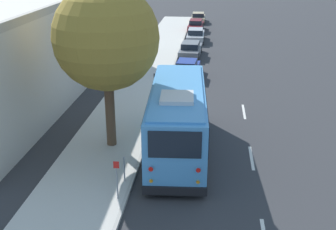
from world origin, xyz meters
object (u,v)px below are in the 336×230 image
at_px(street_tree, 106,30).
at_px(sign_post_far, 124,169).
at_px(shuttle_bus, 178,116).
at_px(parked_sedan_tan, 198,18).
at_px(parked_sedan_maroon, 196,26).
at_px(parked_sedan_silver, 196,35).
at_px(parked_sedan_gray, 191,50).
at_px(parked_sedan_blue, 187,69).
at_px(sign_post_near, 117,180).

bearing_deg(street_tree, sign_post_far, -159.20).
xyz_separation_m(shuttle_bus, street_tree, (0.20, 3.25, 3.95)).
xyz_separation_m(parked_sedan_tan, street_tree, (-37.53, 2.71, 5.15)).
bearing_deg(parked_sedan_maroon, parked_sedan_silver, -175.84).
xyz_separation_m(parked_sedan_gray, parked_sedan_tan, (18.60, 0.07, -0.01)).
bearing_deg(parked_sedan_silver, shuttle_bus, -179.55).
relative_size(parked_sedan_tan, sign_post_far, 3.97).
relative_size(parked_sedan_gray, sign_post_far, 4.25).
height_order(parked_sedan_blue, parked_sedan_silver, parked_sedan_silver).
relative_size(shuttle_bus, sign_post_far, 8.09).
distance_m(shuttle_bus, parked_sedan_maroon, 31.62).
distance_m(parked_sedan_gray, parked_sedan_maroon, 12.47).
distance_m(parked_sedan_gray, parked_sedan_tan, 18.60).
bearing_deg(parked_sedan_maroon, parked_sedan_gray, -177.74).
xyz_separation_m(street_tree, sign_post_near, (-4.85, -1.35, -4.76)).
bearing_deg(parked_sedan_gray, shuttle_bus, -175.45).
height_order(street_tree, sign_post_near, street_tree).
bearing_deg(parked_sedan_maroon, shuttle_bus, -177.17).
distance_m(street_tree, sign_post_near, 6.93).
height_order(parked_sedan_tan, sign_post_near, sign_post_near).
bearing_deg(parked_sedan_tan, shuttle_bus, 179.71).
bearing_deg(parked_sedan_blue, parked_sedan_silver, 3.54).
bearing_deg(sign_post_near, street_tree, 15.53).
xyz_separation_m(shuttle_bus, parked_sedan_gray, (19.13, 0.47, -1.18)).
relative_size(parked_sedan_silver, sign_post_far, 4.25).
relative_size(street_tree, sign_post_far, 7.60).
bearing_deg(parked_sedan_gray, sign_post_far, 179.50).
relative_size(parked_sedan_gray, parked_sedan_maroon, 1.03).
xyz_separation_m(shuttle_bus, sign_post_near, (-4.65, 1.90, -0.81)).
distance_m(parked_sedan_gray, street_tree, 19.81).
height_order(parked_sedan_gray, sign_post_near, sign_post_near).
xyz_separation_m(parked_sedan_gray, sign_post_far, (-22.48, 1.43, 0.10)).
bearing_deg(shuttle_bus, street_tree, 83.07).
height_order(parked_sedan_gray, street_tree, street_tree).
bearing_deg(parked_sedan_gray, parked_sedan_tan, 3.34).
bearing_deg(sign_post_near, parked_sedan_gray, -3.44).
xyz_separation_m(shuttle_bus, parked_sedan_silver, (25.69, 0.33, -1.16)).
relative_size(parked_sedan_silver, parked_sedan_maroon, 1.03).
bearing_deg(sign_post_far, shuttle_bus, -29.60).
bearing_deg(street_tree, shuttle_bus, -93.51).
relative_size(sign_post_near, sign_post_far, 1.44).
relative_size(parked_sedan_gray, sign_post_near, 2.95).
bearing_deg(shuttle_bus, parked_sedan_maroon, -2.37).
bearing_deg(shuttle_bus, parked_sedan_silver, -2.68).
xyz_separation_m(parked_sedan_silver, parked_sedan_tan, (12.04, 0.21, -0.03)).
bearing_deg(parked_sedan_tan, sign_post_near, 177.05).
height_order(parked_sedan_silver, street_tree, street_tree).
xyz_separation_m(parked_sedan_silver, parked_sedan_maroon, (5.91, 0.25, 0.01)).
distance_m(parked_sedan_blue, sign_post_near, 17.17).
xyz_separation_m(parked_sedan_tan, sign_post_far, (-41.08, 1.36, 0.12)).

